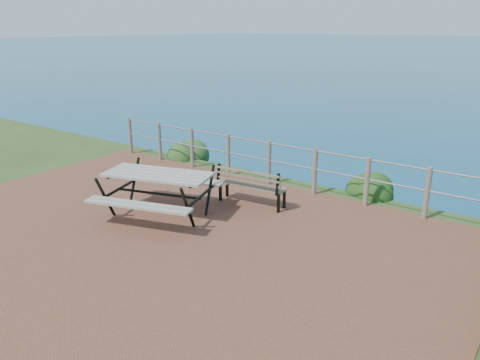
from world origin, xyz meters
name	(u,v)px	position (x,y,z in m)	size (l,w,h in m)	color
ground	(164,235)	(0.00, 0.00, 0.00)	(10.00, 7.00, 0.12)	brown
safety_railing	(269,160)	(0.00, 3.35, 0.57)	(9.40, 0.10, 1.00)	#6B5B4C
picnic_table	(159,190)	(-0.68, 0.58, 0.53)	(2.13, 1.66, 0.84)	#9E9A8E
park_bench	(252,180)	(0.41, 2.07, 0.53)	(1.45, 0.51, 0.80)	brown
shrub_lip_west	(194,158)	(-2.86, 4.05, 0.00)	(0.88, 0.88, 0.66)	#26511E
shrub_lip_east	(368,191)	(2.01, 4.29, 0.00)	(0.84, 0.84, 0.61)	#1D3A11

